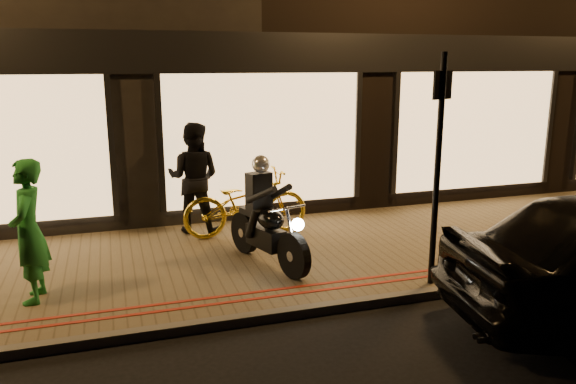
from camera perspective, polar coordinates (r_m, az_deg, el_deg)
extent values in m
plane|color=black|center=(7.10, 6.29, -11.97)|extent=(90.00, 90.00, 0.00)
cube|color=brown|center=(8.81, 0.99, -6.39)|extent=(50.00, 4.00, 0.12)
cube|color=#59544C|center=(7.12, 6.14, -11.37)|extent=(50.00, 0.14, 0.12)
cube|color=maroon|center=(7.43, 4.89, -9.73)|extent=(50.00, 0.06, 0.01)
cube|color=maroon|center=(7.60, 4.30, -9.18)|extent=(50.00, 0.06, 0.01)
cube|color=black|center=(17.25, 13.07, 16.98)|extent=(12.00, 10.00, 8.50)
cube|color=black|center=(10.16, -2.58, 13.96)|extent=(48.00, 0.12, 0.70)
cube|color=#EAB875|center=(10.25, -2.47, 5.32)|extent=(3.60, 0.06, 2.38)
cube|color=#EAB875|center=(12.22, 18.44, 5.93)|extent=(3.60, 0.06, 2.38)
cylinder|color=black|center=(7.64, 0.59, -6.48)|extent=(0.30, 0.65, 0.64)
cylinder|color=black|center=(8.67, -4.43, -4.10)|extent=(0.30, 0.65, 0.64)
cylinder|color=silver|center=(7.64, 0.59, -6.48)|extent=(0.18, 0.18, 0.14)
cylinder|color=silver|center=(8.67, -4.43, -4.10)|extent=(0.18, 0.18, 0.14)
cube|color=black|center=(8.16, -2.28, -4.59)|extent=(0.46, 0.75, 0.30)
ellipsoid|color=black|center=(7.97, -1.79, -2.77)|extent=(0.46, 0.58, 0.29)
cube|color=black|center=(8.32, -3.42, -2.10)|extent=(0.37, 0.59, 0.09)
cylinder|color=silver|center=(7.57, -0.06, -1.67)|extent=(0.58, 0.21, 0.03)
cylinder|color=silver|center=(7.58, 0.38, -4.24)|extent=(0.14, 0.33, 0.71)
sphere|color=white|center=(7.42, 1.00, -3.33)|extent=(0.21, 0.21, 0.17)
cylinder|color=silver|center=(8.62, -3.23, -4.46)|extent=(0.23, 0.55, 0.07)
cube|color=black|center=(8.12, -2.97, 0.08)|extent=(0.39, 0.31, 0.55)
sphere|color=silver|center=(7.99, -2.78, 2.86)|extent=(0.33, 0.33, 0.26)
cylinder|color=black|center=(7.77, -2.72, -0.30)|extent=(0.34, 0.58, 0.34)
cylinder|color=black|center=(7.94, -0.77, 0.01)|extent=(0.19, 0.61, 0.34)
cylinder|color=black|center=(8.14, -3.62, -3.19)|extent=(0.25, 0.29, 0.46)
cylinder|color=black|center=(8.28, -1.97, -2.88)|extent=(0.12, 0.27, 0.46)
cylinder|color=black|center=(7.40, 14.92, 1.92)|extent=(0.10, 0.10, 3.00)
cube|color=black|center=(7.28, 15.44, 10.44)|extent=(0.34, 0.16, 0.35)
imported|color=gold|center=(9.46, -4.31, -1.13)|extent=(2.13, 0.77, 1.11)
imported|color=#22802E|center=(7.47, -24.85, -3.66)|extent=(0.47, 0.68, 1.77)
imported|color=black|center=(9.70, -9.56, 1.44)|extent=(1.13, 1.03, 1.89)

